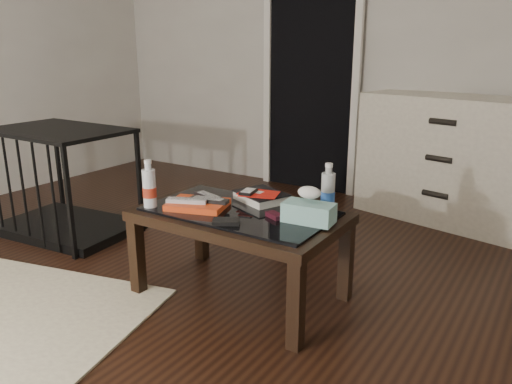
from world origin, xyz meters
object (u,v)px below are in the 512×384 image
at_px(water_bottle_left, 149,184).
at_px(tissue_box, 309,213).
at_px(coffee_table, 240,222).
at_px(textbook, 261,197).
at_px(dresser, 447,159).
at_px(pet_crate, 65,199).
at_px(water_bottle_right, 328,188).

height_order(water_bottle_left, tissue_box, water_bottle_left).
bearing_deg(coffee_table, textbook, 86.91).
height_order(dresser, water_bottle_left, dresser).
bearing_deg(water_bottle_left, coffee_table, 25.99).
height_order(pet_crate, tissue_box, pet_crate).
bearing_deg(textbook, water_bottle_left, -115.47).
xyz_separation_m(pet_crate, water_bottle_left, (1.12, -0.31, 0.35)).
distance_m(textbook, water_bottle_left, 0.57).
bearing_deg(water_bottle_right, water_bottle_left, -151.94).
distance_m(coffee_table, textbook, 0.20).
xyz_separation_m(textbook, water_bottle_left, (-0.41, -0.38, 0.10)).
relative_size(textbook, water_bottle_left, 1.05).
bearing_deg(tissue_box, dresser, 77.78).
xyz_separation_m(dresser, water_bottle_right, (-0.21, -1.57, 0.13)).
bearing_deg(pet_crate, water_bottle_left, -21.24).
xyz_separation_m(dresser, water_bottle_left, (-0.98, -1.98, 0.13)).
height_order(water_bottle_right, tissue_box, water_bottle_right).
xyz_separation_m(water_bottle_right, tissue_box, (-0.01, -0.19, -0.07)).
bearing_deg(textbook, pet_crate, -155.35).
bearing_deg(pet_crate, water_bottle_right, -2.65).
relative_size(coffee_table, water_bottle_right, 4.20).
height_order(pet_crate, textbook, pet_crate).
relative_size(dresser, textbook, 5.11).
xyz_separation_m(pet_crate, textbook, (1.53, 0.06, 0.25)).
bearing_deg(dresser, coffee_table, -96.14).
bearing_deg(tissue_box, water_bottle_right, 82.99).
xyz_separation_m(coffee_table, water_bottle_right, (0.37, 0.21, 0.18)).
relative_size(textbook, water_bottle_right, 1.05).
bearing_deg(water_bottle_left, textbook, 42.31).
height_order(coffee_table, textbook, textbook).
bearing_deg(water_bottle_left, pet_crate, 164.41).
bearing_deg(pet_crate, textbook, -3.23).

